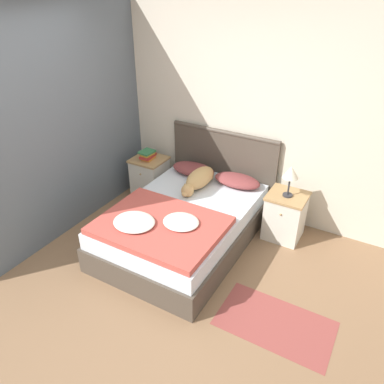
% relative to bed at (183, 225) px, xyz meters
% --- Properties ---
extents(ground_plane, '(16.00, 16.00, 0.00)m').
position_rel_bed_xyz_m(ground_plane, '(0.08, -1.06, -0.23)').
color(ground_plane, '#896647').
extents(wall_back, '(9.00, 0.06, 2.55)m').
position_rel_bed_xyz_m(wall_back, '(0.08, 1.07, 1.04)').
color(wall_back, beige).
rests_on(wall_back, ground_plane).
extents(wall_side_left, '(0.06, 3.10, 2.55)m').
position_rel_bed_xyz_m(wall_side_left, '(-1.37, -0.01, 1.04)').
color(wall_side_left, slate).
rests_on(wall_side_left, ground_plane).
extents(bed, '(1.36, 1.95, 0.48)m').
position_rel_bed_xyz_m(bed, '(0.00, 0.00, 0.00)').
color(bed, '#4C4238').
rests_on(bed, ground_plane).
extents(headboard, '(1.44, 0.06, 1.05)m').
position_rel_bed_xyz_m(headboard, '(-0.00, 1.00, 0.31)').
color(headboard, '#4C4238').
rests_on(headboard, ground_plane).
extents(nightstand_left, '(0.44, 0.43, 0.57)m').
position_rel_bed_xyz_m(nightstand_left, '(-0.96, 0.69, 0.05)').
color(nightstand_left, silver).
rests_on(nightstand_left, ground_plane).
extents(nightstand_right, '(0.44, 0.43, 0.57)m').
position_rel_bed_xyz_m(nightstand_right, '(0.96, 0.69, 0.05)').
color(nightstand_right, silver).
rests_on(nightstand_right, ground_plane).
extents(pillow_left, '(0.58, 0.32, 0.13)m').
position_rel_bed_xyz_m(pillow_left, '(-0.31, 0.76, 0.31)').
color(pillow_left, brown).
rests_on(pillow_left, bed).
extents(pillow_right, '(0.58, 0.32, 0.13)m').
position_rel_bed_xyz_m(pillow_right, '(0.31, 0.76, 0.31)').
color(pillow_right, brown).
rests_on(pillow_right, bed).
extents(quilt, '(1.24, 0.96, 0.12)m').
position_rel_bed_xyz_m(quilt, '(-0.01, -0.45, 0.28)').
color(quilt, '#BC4C42').
rests_on(quilt, bed).
extents(dog, '(0.25, 0.75, 0.21)m').
position_rel_bed_xyz_m(dog, '(-0.08, 0.51, 0.34)').
color(dog, tan).
rests_on(dog, bed).
extents(book_stack, '(0.18, 0.24, 0.12)m').
position_rel_bed_xyz_m(book_stack, '(-0.96, 0.68, 0.39)').
color(book_stack, orange).
rests_on(book_stack, nightstand_left).
extents(table_lamp, '(0.18, 0.18, 0.37)m').
position_rel_bed_xyz_m(table_lamp, '(0.96, 0.67, 0.61)').
color(table_lamp, '#2D2D33').
rests_on(table_lamp, nightstand_right).
extents(rug, '(1.01, 0.59, 0.00)m').
position_rel_bed_xyz_m(rug, '(1.32, -0.60, -0.23)').
color(rug, '#93423D').
rests_on(rug, ground_plane).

